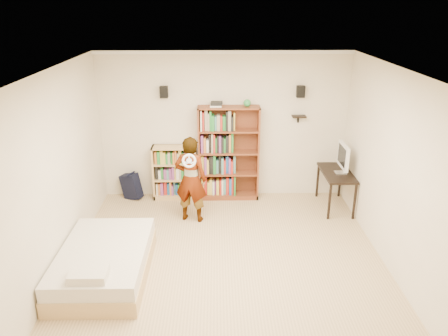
# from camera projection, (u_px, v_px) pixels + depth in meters

# --- Properties ---
(ground) EXTENTS (4.50, 5.00, 0.01)m
(ground) POSITION_uv_depth(u_px,v_px,m) (227.00, 267.00, 6.12)
(ground) COLOR tan
(ground) RESTS_ON ground
(room_shell) EXTENTS (4.52, 5.02, 2.71)m
(room_shell) POSITION_uv_depth(u_px,v_px,m) (227.00, 148.00, 5.49)
(room_shell) COLOR silver
(room_shell) RESTS_ON ground
(crown_molding) EXTENTS (4.50, 5.00, 0.06)m
(crown_molding) POSITION_uv_depth(u_px,v_px,m) (227.00, 76.00, 5.16)
(crown_molding) COLOR white
(crown_molding) RESTS_ON room_shell
(speaker_left) EXTENTS (0.14, 0.12, 0.20)m
(speaker_left) POSITION_uv_depth(u_px,v_px,m) (164.00, 92.00, 7.62)
(speaker_left) COLOR black
(speaker_left) RESTS_ON room_shell
(speaker_right) EXTENTS (0.14, 0.12, 0.20)m
(speaker_right) POSITION_uv_depth(u_px,v_px,m) (301.00, 92.00, 7.66)
(speaker_right) COLOR black
(speaker_right) RESTS_ON room_shell
(wall_shelf) EXTENTS (0.25, 0.16, 0.02)m
(wall_shelf) POSITION_uv_depth(u_px,v_px,m) (299.00, 116.00, 7.83)
(wall_shelf) COLOR black
(wall_shelf) RESTS_ON room_shell
(tall_bookshelf) EXTENTS (1.11, 0.32, 1.75)m
(tall_bookshelf) POSITION_uv_depth(u_px,v_px,m) (229.00, 154.00, 7.99)
(tall_bookshelf) COLOR brown
(tall_bookshelf) RESTS_ON ground
(low_bookshelf) EXTENTS (0.81, 0.30, 1.01)m
(low_bookshelf) POSITION_uv_depth(u_px,v_px,m) (175.00, 172.00, 8.11)
(low_bookshelf) COLOR tan
(low_bookshelf) RESTS_ON ground
(computer_desk) EXTENTS (0.50, 1.00, 0.68)m
(computer_desk) POSITION_uv_depth(u_px,v_px,m) (335.00, 190.00, 7.79)
(computer_desk) COLOR black
(computer_desk) RESTS_ON ground
(imac) EXTENTS (0.14, 0.54, 0.53)m
(imac) POSITION_uv_depth(u_px,v_px,m) (342.00, 159.00, 7.52)
(imac) COLOR silver
(imac) RESTS_ON computer_desk
(daybed) EXTENTS (1.15, 1.77, 0.52)m
(daybed) POSITION_uv_depth(u_px,v_px,m) (104.00, 259.00, 5.85)
(daybed) COLOR beige
(daybed) RESTS_ON ground
(person) EXTENTS (0.60, 0.47, 1.48)m
(person) POSITION_uv_depth(u_px,v_px,m) (191.00, 179.00, 7.19)
(person) COLOR black
(person) RESTS_ON ground
(wii_wheel) EXTENTS (0.23, 0.09, 0.23)m
(wii_wheel) POSITION_uv_depth(u_px,v_px,m) (189.00, 161.00, 6.78)
(wii_wheel) COLOR silver
(wii_wheel) RESTS_ON person
(navy_bag) EXTENTS (0.43, 0.37, 0.49)m
(navy_bag) POSITION_uv_depth(u_px,v_px,m) (131.00, 186.00, 8.18)
(navy_bag) COLOR black
(navy_bag) RESTS_ON ground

